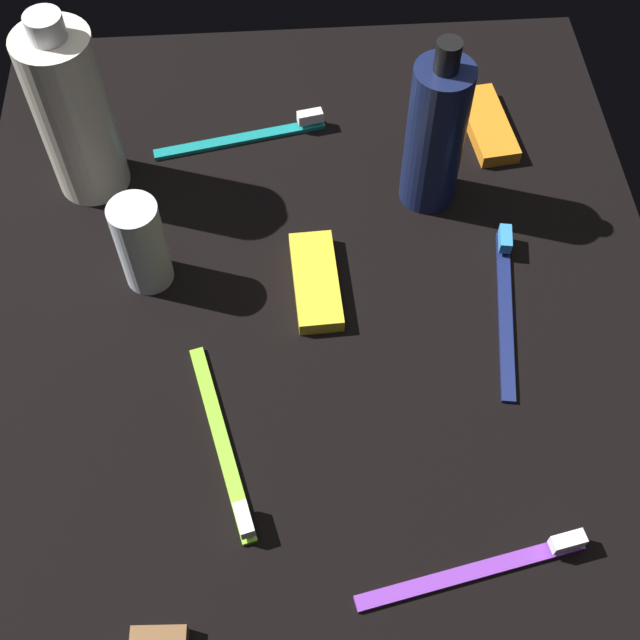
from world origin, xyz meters
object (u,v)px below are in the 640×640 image
at_px(lotion_bottle, 435,135).
at_px(snack_bar_yellow, 318,281).
at_px(snack_bar_orange, 487,125).
at_px(deodorant_stick, 141,244).
at_px(bodywash_bottle, 74,114).
at_px(toothbrush_lime, 224,450).
at_px(toothbrush_navy, 506,300).
at_px(toothbrush_teal, 251,134).
at_px(toothbrush_purple, 486,567).

xyz_separation_m(lotion_bottle, snack_bar_yellow, (0.10, -0.11, -0.07)).
height_order(lotion_bottle, snack_bar_orange, lotion_bottle).
bearing_deg(deodorant_stick, lotion_bottle, 107.18).
relative_size(bodywash_bottle, deodorant_stick, 2.05).
xyz_separation_m(toothbrush_lime, snack_bar_yellow, (-0.16, 0.09, 0.00)).
distance_m(toothbrush_navy, snack_bar_orange, 0.22).
xyz_separation_m(deodorant_stick, snack_bar_orange, (-0.17, 0.34, -0.04)).
height_order(lotion_bottle, deodorant_stick, lotion_bottle).
bearing_deg(toothbrush_teal, snack_bar_orange, 89.01).
xyz_separation_m(bodywash_bottle, deodorant_stick, (0.12, 0.06, -0.04)).
height_order(lotion_bottle, snack_bar_yellow, lotion_bottle).
height_order(deodorant_stick, toothbrush_navy, deodorant_stick).
xyz_separation_m(bodywash_bottle, toothbrush_lime, (0.31, 0.13, -0.08)).
bearing_deg(deodorant_stick, snack_bar_orange, 115.81).
xyz_separation_m(bodywash_bottle, toothbrush_purple, (0.41, 0.32, -0.08)).
relative_size(bodywash_bottle, snack_bar_orange, 1.88).
xyz_separation_m(toothbrush_navy, snack_bar_yellow, (-0.03, -0.17, 0.00)).
relative_size(lotion_bottle, bodywash_bottle, 0.94).
bearing_deg(toothbrush_purple, toothbrush_teal, -160.27).
bearing_deg(toothbrush_navy, toothbrush_teal, -134.80).
bearing_deg(snack_bar_yellow, lotion_bottle, 130.01).
bearing_deg(toothbrush_lime, bodywash_bottle, -157.30).
bearing_deg(snack_bar_yellow, bodywash_bottle, -126.42).
xyz_separation_m(toothbrush_lime, toothbrush_teal, (-0.35, 0.03, 0.00)).
height_order(toothbrush_navy, snack_bar_orange, toothbrush_navy).
height_order(bodywash_bottle, toothbrush_teal, bodywash_bottle).
height_order(deodorant_stick, snack_bar_yellow, deodorant_stick).
bearing_deg(toothbrush_purple, deodorant_stick, -137.90).
height_order(toothbrush_lime, toothbrush_teal, same).
relative_size(lotion_bottle, toothbrush_purple, 1.02).
xyz_separation_m(snack_bar_yellow, snack_bar_orange, (-0.19, 0.19, 0.00)).
xyz_separation_m(bodywash_bottle, snack_bar_orange, (-0.04, 0.40, -0.08)).
relative_size(toothbrush_purple, toothbrush_teal, 1.00).
xyz_separation_m(lotion_bottle, toothbrush_lime, (0.27, -0.20, -0.07)).
bearing_deg(bodywash_bottle, toothbrush_lime, 22.70).
height_order(lotion_bottle, toothbrush_navy, lotion_bottle).
bearing_deg(lotion_bottle, toothbrush_purple, -1.04).
distance_m(toothbrush_purple, toothbrush_teal, 0.49).
relative_size(toothbrush_lime, toothbrush_navy, 0.99).
distance_m(toothbrush_teal, snack_bar_orange, 0.25).
relative_size(deodorant_stick, toothbrush_purple, 0.53).
bearing_deg(snack_bar_orange, toothbrush_lime, -45.16).
xyz_separation_m(bodywash_bottle, toothbrush_teal, (-0.05, 0.16, -0.08)).
distance_m(toothbrush_lime, toothbrush_navy, 0.29).
relative_size(toothbrush_teal, snack_bar_orange, 1.72).
bearing_deg(deodorant_stick, snack_bar_yellow, 82.03).
bearing_deg(lotion_bottle, deodorant_stick, -72.82).
distance_m(deodorant_stick, toothbrush_navy, 0.33).
xyz_separation_m(deodorant_stick, toothbrush_purple, (0.29, 0.26, -0.04)).
xyz_separation_m(lotion_bottle, deodorant_stick, (0.08, -0.27, -0.03)).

